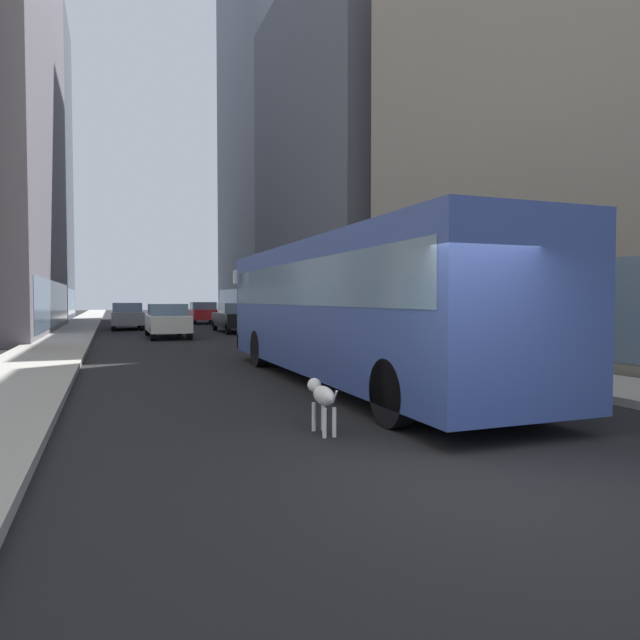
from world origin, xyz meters
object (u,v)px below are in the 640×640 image
(transit_bus, at_px, (350,302))
(car_black_suv, at_px, (236,317))
(car_red_coupe, at_px, (203,313))
(car_yellow_taxi, at_px, (291,326))
(dalmatian_dog, at_px, (322,396))
(car_grey_wagon, at_px, (127,316))
(car_white_van, at_px, (167,320))

(transit_bus, bearing_deg, car_black_suv, 85.31)
(car_red_coupe, distance_m, car_yellow_taxi, 22.13)
(car_yellow_taxi, xyz_separation_m, car_black_suv, (-0.00, 10.13, 0.00))
(car_yellow_taxi, bearing_deg, dalmatian_dog, -105.76)
(car_black_suv, bearing_deg, transit_bus, -94.69)
(car_red_coupe, xyz_separation_m, car_yellow_taxi, (0.00, -22.13, 0.00))
(car_red_coupe, bearing_deg, car_grey_wagon, -130.25)
(car_yellow_taxi, distance_m, dalmatian_dog, 13.99)
(car_grey_wagon, distance_m, car_red_coupe, 8.67)
(transit_bus, xyz_separation_m, car_yellow_taxi, (1.60, 9.36, -0.95))
(transit_bus, height_order, car_red_coupe, transit_bus)
(transit_bus, distance_m, car_black_suv, 19.57)
(car_white_van, bearing_deg, dalmatian_dog, -89.43)
(car_white_van, bearing_deg, car_grey_wagon, 100.56)
(car_red_coupe, relative_size, car_black_suv, 0.85)
(car_white_van, relative_size, car_yellow_taxi, 1.03)
(transit_bus, bearing_deg, car_yellow_taxi, 80.30)
(transit_bus, height_order, car_white_van, transit_bus)
(car_red_coupe, relative_size, car_white_van, 0.84)
(dalmatian_dog, bearing_deg, transit_bus, 61.79)
(transit_bus, bearing_deg, dalmatian_dog, -118.21)
(car_grey_wagon, bearing_deg, car_red_coupe, 49.75)
(car_grey_wagon, xyz_separation_m, car_black_suv, (5.60, -5.39, 0.00))
(car_yellow_taxi, bearing_deg, transit_bus, -99.70)
(car_grey_wagon, relative_size, car_white_van, 0.98)
(car_yellow_taxi, bearing_deg, car_red_coupe, 90.00)
(car_yellow_taxi, height_order, car_black_suv, same)
(car_grey_wagon, bearing_deg, transit_bus, -80.87)
(car_grey_wagon, height_order, car_yellow_taxi, same)
(car_grey_wagon, relative_size, car_black_suv, 0.99)
(transit_bus, xyz_separation_m, car_red_coupe, (1.60, 31.49, -0.96))
(car_grey_wagon, bearing_deg, car_black_suv, -43.92)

